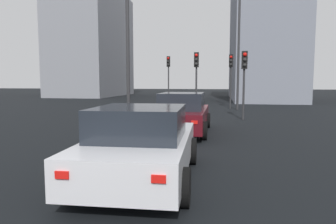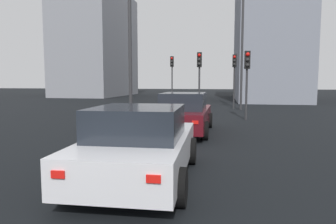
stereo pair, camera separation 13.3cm
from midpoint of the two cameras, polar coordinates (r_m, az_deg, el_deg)
car_maroon_lead at (r=11.87m, az=3.38°, el=-0.28°), size 4.63×2.05×1.56m
car_white_second at (r=6.20m, az=-4.67°, el=-6.03°), size 4.20×2.20×1.50m
traffic_light_near_left at (r=16.24m, az=14.76°, el=7.50°), size 0.32×0.29×3.53m
traffic_light_near_right at (r=22.70m, az=12.42°, el=7.67°), size 0.32×0.30×3.91m
traffic_light_far_left at (r=19.08m, az=6.05°, el=7.87°), size 0.32×0.29×3.77m
traffic_light_far_right at (r=26.94m, az=0.89°, el=7.85°), size 0.32×0.28×4.17m
street_lamp_kerbside at (r=14.19m, az=-6.83°, el=14.16°), size 0.56×0.36×6.88m
street_lamp_far at (r=22.13m, az=13.84°, el=12.73°), size 0.56×0.36×8.18m
building_facade_left at (r=36.05m, az=18.04°, el=13.83°), size 15.64×6.45×14.50m
building_facade_center at (r=44.92m, az=-12.89°, el=12.27°), size 14.66×7.44×14.46m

